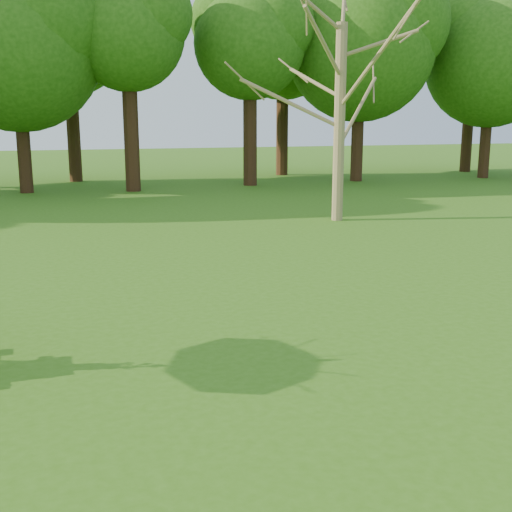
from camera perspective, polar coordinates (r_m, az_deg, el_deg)
name	(u,v)px	position (r m, az deg, el deg)	size (l,w,h in m)	color
ground	(291,498)	(5.37, 3.16, -20.70)	(120.00, 120.00, 0.00)	#3B7015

